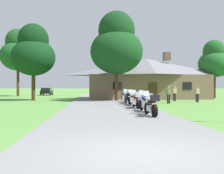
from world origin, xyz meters
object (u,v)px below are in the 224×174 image
object	(u,v)px
motorcycle_silver_nearest_to_camera	(151,105)
motorcycle_blue_second_in_row	(146,103)
motorcycle_white_fourth_in_row	(134,99)
bystander_tan_shirt_near_lodge	(174,93)
tree_left_far	(18,52)
parked_black_suv_far_left	(47,91)
motorcycle_yellow_farthest_in_row	(126,97)
bystander_tan_shirt_by_tree	(197,93)
tree_right_of_lodge	(214,60)
tree_left_near	(33,52)
motorcycle_red_third_in_row	(137,100)
bystander_olive_shirt_beside_signpost	(169,94)
tree_by_lodge_front	(117,46)
motorcycle_blue_fifth_in_row	(128,98)

from	to	relation	value
motorcycle_silver_nearest_to_camera	motorcycle_blue_second_in_row	distance (m)	2.25
motorcycle_white_fourth_in_row	motorcycle_silver_nearest_to_camera	bearing A→B (deg)	-98.75
bystander_tan_shirt_near_lodge	tree_left_far	xyz separation A→B (m)	(-21.58, 15.98, 6.50)
motorcycle_silver_nearest_to_camera	parked_black_suv_far_left	distance (m)	38.34
motorcycle_yellow_farthest_in_row	bystander_tan_shirt_by_tree	distance (m)	7.39
motorcycle_white_fourth_in_row	tree_right_of_lodge	distance (m)	19.85
bystander_tan_shirt_by_tree	tree_left_near	size ratio (longest dim) A/B	0.19
motorcycle_blue_second_in_row	motorcycle_red_third_in_row	world-z (taller)	same
motorcycle_red_third_in_row	bystander_olive_shirt_beside_signpost	xyz separation A→B (m)	(4.01, 5.66, 0.34)
bystander_tan_shirt_by_tree	tree_left_far	xyz separation A→B (m)	(-23.17, 18.42, 6.50)
tree_left_near	tree_by_lodge_front	bearing A→B (deg)	-11.61
motorcycle_red_third_in_row	tree_left_near	xyz separation A→B (m)	(-10.03, 12.33, 5.01)
parked_black_suv_far_left	motorcycle_blue_fifth_in_row	bearing A→B (deg)	-68.01
tree_by_lodge_front	motorcycle_blue_second_in_row	bearing A→B (deg)	-87.24
tree_by_lodge_front	tree_left_far	xyz separation A→B (m)	(-15.15, 15.48, 1.26)
motorcycle_blue_fifth_in_row	bystander_tan_shirt_by_tree	bearing A→B (deg)	14.80
motorcycle_blue_second_in_row	tree_left_near	xyz separation A→B (m)	(-10.17, 14.95, 5.01)
motorcycle_yellow_farthest_in_row	motorcycle_red_third_in_row	bearing A→B (deg)	-88.57
motorcycle_blue_second_in_row	bystander_tan_shirt_near_lodge	bearing A→B (deg)	58.67
motorcycle_red_third_in_row	parked_black_suv_far_left	distance (m)	33.76
motorcycle_white_fourth_in_row	tree_by_lodge_front	world-z (taller)	tree_by_lodge_front
bystander_olive_shirt_beside_signpost	parked_black_suv_far_left	size ratio (longest dim) A/B	0.36
motorcycle_blue_second_in_row	bystander_tan_shirt_near_lodge	xyz separation A→B (m)	(5.80, 12.49, 0.34)
parked_black_suv_far_left	motorcycle_yellow_farthest_in_row	bearing A→B (deg)	-65.53
tree_by_lodge_front	bystander_tan_shirt_near_lodge	bearing A→B (deg)	-4.48
motorcycle_silver_nearest_to_camera	tree_left_near	distance (m)	20.49
motorcycle_silver_nearest_to_camera	bystander_tan_shirt_by_tree	bearing A→B (deg)	54.28
motorcycle_blue_fifth_in_row	parked_black_suv_far_left	bearing A→B (deg)	107.89
motorcycle_blue_second_in_row	motorcycle_silver_nearest_to_camera	bearing A→B (deg)	-101.41
tree_by_lodge_front	tree_left_near	size ratio (longest dim) A/B	1.12
motorcycle_blue_second_in_row	motorcycle_yellow_farthest_in_row	world-z (taller)	same
motorcycle_blue_fifth_in_row	motorcycle_silver_nearest_to_camera	bearing A→B (deg)	-96.61
motorcycle_silver_nearest_to_camera	tree_right_of_lodge	bearing A→B (deg)	53.08
tree_left_near	parked_black_suv_far_left	xyz separation A→B (m)	(-1.90, 19.26, -4.84)
motorcycle_yellow_farthest_in_row	parked_black_suv_far_left	xyz separation A→B (m)	(-12.08, 24.35, 0.17)
motorcycle_silver_nearest_to_camera	bystander_tan_shirt_by_tree	size ratio (longest dim) A/B	1.24
motorcycle_blue_fifth_in_row	tree_left_far	world-z (taller)	tree_left_far
motorcycle_blue_second_in_row	bystander_tan_shirt_by_tree	bearing A→B (deg)	47.25
tree_left_near	motorcycle_yellow_farthest_in_row	bearing A→B (deg)	-26.56
tree_right_of_lodge	bystander_olive_shirt_beside_signpost	bearing A→B (deg)	-132.15
motorcycle_white_fourth_in_row	motorcycle_yellow_farthest_in_row	xyz separation A→B (m)	(-0.02, 4.81, 0.00)
motorcycle_blue_second_in_row	motorcycle_blue_fifth_in_row	xyz separation A→B (m)	(-0.10, 7.20, 0.00)
bystander_tan_shirt_by_tree	tree_by_lodge_front	world-z (taller)	tree_by_lodge_front
motorcycle_blue_fifth_in_row	motorcycle_blue_second_in_row	bearing A→B (deg)	-95.24
bystander_tan_shirt_by_tree	bystander_tan_shirt_near_lodge	bearing A→B (deg)	116.90
tree_by_lodge_front	tree_right_of_lodge	xyz separation A→B (m)	(14.10, 5.90, -0.95)
motorcycle_silver_nearest_to_camera	motorcycle_blue_fifth_in_row	distance (m)	9.44
motorcycle_blue_second_in_row	tree_right_of_lodge	world-z (taller)	tree_right_of_lodge
motorcycle_red_third_in_row	motorcycle_white_fourth_in_row	world-z (taller)	same
motorcycle_blue_second_in_row	parked_black_suv_far_left	world-z (taller)	parked_black_suv_far_left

